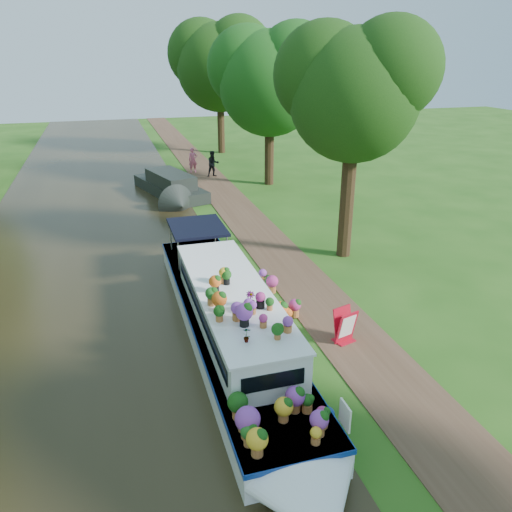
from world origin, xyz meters
The scene contains 12 objects.
ground centered at (0.00, 0.00, 0.00)m, with size 100.00×100.00×0.00m, color #224F13.
canal_water centered at (-6.00, 0.00, 0.01)m, with size 10.00×100.00×0.02m, color black.
towpath centered at (1.20, 0.00, 0.01)m, with size 2.20×100.00×0.03m, color #493222.
plant_boat centered at (-2.25, -2.50, 0.85)m, with size 2.29×13.52×2.29m.
tree_near_overhang centered at (3.79, 3.06, 6.60)m, with size 5.52×5.28×8.99m.
tree_near_mid centered at (4.48, 15.08, 6.44)m, with size 6.90×6.60×9.40m.
tree_near_far centered at (3.98, 26.09, 7.05)m, with size 7.59×7.26×10.30m.
second_boat centered at (-1.75, 13.96, 0.55)m, with size 3.72×7.45×1.36m.
sandwich_board centered at (0.90, -3.04, 0.48)m, with size 0.67×0.65×1.00m.
pedestrian_pink centered at (0.50, 19.45, 0.86)m, with size 0.61×0.40×1.66m, color #D75899.
pedestrian_dark centered at (1.56, 17.88, 0.87)m, with size 0.81×0.63×1.68m, color black.
verge_plant centered at (-0.01, 1.22, 0.21)m, with size 0.38×0.33×0.42m, color #206B28.
Camera 1 is at (-5.08, -14.14, 7.80)m, focal length 35.00 mm.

